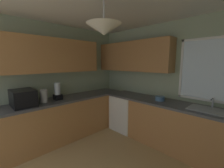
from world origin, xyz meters
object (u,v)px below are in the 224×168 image
object	(u,v)px
dishwasher	(126,112)
blender_appliance	(58,92)
microwave	(23,98)
kettle	(44,96)
sink_assembly	(210,110)
bowl	(160,98)

from	to	relation	value
dishwasher	blender_appliance	xyz separation A→B (m)	(-0.66, -1.42, 0.63)
microwave	kettle	distance (m)	0.35
dishwasher	kettle	world-z (taller)	kettle
dishwasher	sink_assembly	size ratio (longest dim) A/B	1.37
microwave	bowl	bearing A→B (deg)	53.78
dishwasher	bowl	world-z (taller)	bowl
microwave	sink_assembly	bearing A→B (deg)	41.14
sink_assembly	bowl	bearing A→B (deg)	-179.58
sink_assembly	blender_appliance	world-z (taller)	blender_appliance
kettle	blender_appliance	world-z (taller)	blender_appliance
sink_assembly	bowl	distance (m)	0.87
kettle	bowl	xyz separation A→B (m)	(1.51, 1.74, -0.08)
sink_assembly	dishwasher	bearing A→B (deg)	-178.80
dishwasher	microwave	distance (m)	2.24
microwave	blender_appliance	bearing A→B (deg)	90.00
microwave	sink_assembly	distance (m)	3.18
sink_assembly	blender_appliance	bearing A→B (deg)	-148.60
blender_appliance	microwave	bearing A→B (deg)	-90.00
dishwasher	kettle	bearing A→B (deg)	-110.55
bowl	blender_appliance	world-z (taller)	blender_appliance
blender_appliance	kettle	bearing A→B (deg)	-85.96
microwave	sink_assembly	world-z (taller)	microwave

